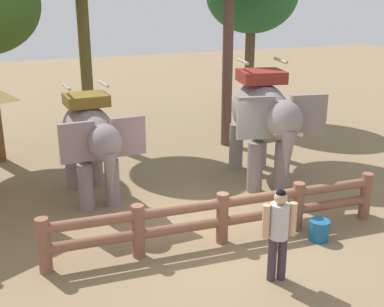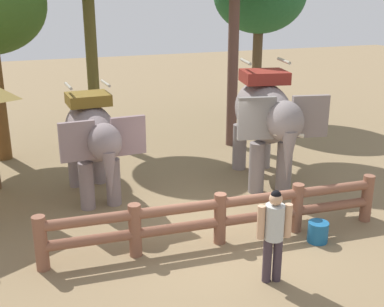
% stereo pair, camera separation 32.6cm
% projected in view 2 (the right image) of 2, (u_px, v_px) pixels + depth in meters
% --- Properties ---
extents(ground_plane, '(60.00, 60.00, 0.00)m').
position_uv_depth(ground_plane, '(214.00, 236.00, 10.03)').
color(ground_plane, olive).
extents(log_fence, '(7.01, 0.69, 1.05)m').
position_uv_depth(log_fence, '(220.00, 215.00, 9.57)').
color(log_fence, brown).
rests_on(log_fence, ground).
extents(elephant_near_left, '(1.85, 3.23, 2.78)m').
position_uv_depth(elephant_near_left, '(92.00, 136.00, 11.41)').
color(elephant_near_left, gray).
rests_on(elephant_near_left, ground).
extents(elephant_center, '(2.31, 3.78, 3.17)m').
position_uv_depth(elephant_center, '(265.00, 116.00, 12.32)').
color(elephant_center, gray).
rests_on(elephant_center, ground).
extents(tourist_woman_in_black, '(0.59, 0.39, 1.69)m').
position_uv_depth(tourist_woman_in_black, '(274.00, 230.00, 8.17)').
color(tourist_woman_in_black, '#382D37').
rests_on(tourist_woman_in_black, ground).
extents(feed_bucket, '(0.41, 0.41, 0.42)m').
position_uv_depth(feed_bucket, '(318.00, 232.00, 9.74)').
color(feed_bucket, '#19598C').
rests_on(feed_bucket, ground).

